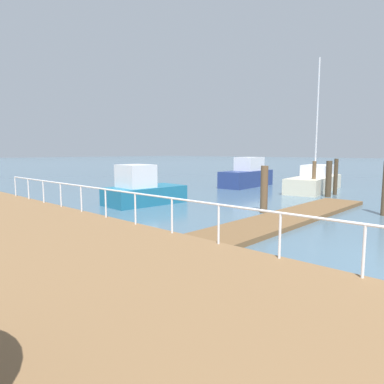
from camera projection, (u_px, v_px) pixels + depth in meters
ground_plane at (65, 196)px, 21.38m from camera, size 300.00×300.00×0.00m
floating_dock at (289, 217)px, 14.10m from camera, size 12.84×2.00×0.18m
boardwalk_railing at (152, 202)px, 10.63m from camera, size 0.06×23.11×1.08m
dock_piling_0 at (264, 189)px, 15.57m from camera, size 0.34×0.34×2.18m
dock_piling_1 at (336, 177)px, 22.12m from camera, size 0.26×0.26×2.37m
dock_piling_2 at (329, 179)px, 21.13m from camera, size 0.36×0.36×2.25m
dock_piling_4 at (314, 178)px, 22.12m from camera, size 0.25×0.25×2.21m
moored_boat_0 at (143, 190)px, 18.18m from camera, size 4.40×2.41×2.14m
moored_boat_2 at (315, 181)px, 24.43m from camera, size 7.49×3.15×9.29m
moored_boat_3 at (247, 175)px, 27.49m from camera, size 5.74×2.32×2.38m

